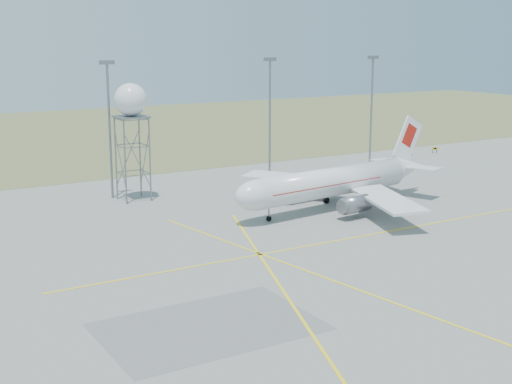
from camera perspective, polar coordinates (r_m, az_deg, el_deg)
grass_strip at (r=182.53m, az=-16.35°, el=4.33°), size 400.00×120.00×0.03m
mast_b at (r=107.84m, az=-11.66°, el=5.80°), size 2.20×0.50×20.50m
mast_c at (r=120.00m, az=1.11°, el=6.69°), size 2.20×0.50×20.50m
mast_d at (r=132.96m, az=9.24°, el=7.09°), size 2.20×0.50×20.50m
taxi_sign_near at (r=149.08m, az=12.20°, el=3.19°), size 1.60×0.17×1.20m
taxi_sign_far at (r=153.91m, az=14.11°, el=3.38°), size 1.60×0.17×1.20m
airliner_main at (r=100.93m, az=6.22°, el=0.76°), size 35.85×34.62×12.21m
radar_tower at (r=106.13m, az=-9.90°, el=4.49°), size 4.78×4.78×17.31m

